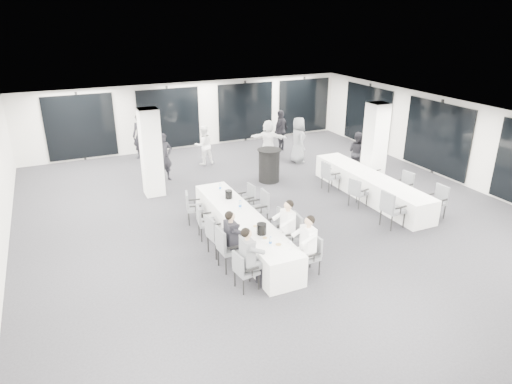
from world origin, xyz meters
TOP-DOWN VIEW (x-y plane):
  - room at (0.89, 1.11)m, footprint 14.04×16.04m
  - column_left at (-2.80, 3.20)m, footprint 0.60×0.60m
  - column_right at (4.20, 1.00)m, footprint 0.60×0.60m
  - banquet_table_main at (-1.48, -1.05)m, footprint 0.90×5.00m
  - banquet_table_side at (3.38, 0.05)m, footprint 0.90×5.00m
  - cocktail_table at (1.12, 2.73)m, footprint 0.83×0.83m
  - chair_main_left_near at (-2.31, -3.03)m, footprint 0.50×0.54m
  - chair_main_left_second at (-2.32, -2.11)m, footprint 0.55×0.61m
  - chair_main_left_mid at (-2.32, -1.39)m, footprint 0.57×0.62m
  - chair_main_left_fourth at (-2.31, -0.43)m, footprint 0.52×0.56m
  - chair_main_left_far at (-2.31, 0.61)m, footprint 0.55×0.58m
  - chair_main_right_near at (-0.65, -3.05)m, footprint 0.47×0.52m
  - chair_main_right_second at (-0.64, -2.11)m, footprint 0.57×0.62m
  - chair_main_right_mid at (-0.65, -1.45)m, footprint 0.54×0.57m
  - chair_main_right_fourth at (-0.64, -0.32)m, footprint 0.51×0.57m
  - chair_main_right_far at (-0.65, 0.53)m, footprint 0.49×0.53m
  - chair_side_left_near at (2.54, -1.93)m, footprint 0.55×0.61m
  - chair_side_left_mid at (2.55, -0.38)m, footprint 0.55×0.57m
  - chair_side_left_far at (2.54, 1.14)m, footprint 0.50×0.56m
  - chair_side_right_near at (4.21, -1.95)m, footprint 0.49×0.55m
  - chair_side_right_mid at (4.21, -0.58)m, footprint 0.52×0.56m
  - chair_side_right_far at (4.21, 0.95)m, footprint 0.50×0.55m
  - seated_guest_a at (-2.15, -3.02)m, footprint 0.50×0.38m
  - seated_guest_b at (-2.15, -2.10)m, footprint 0.50×0.38m
  - seated_guest_c at (-0.81, -3.05)m, footprint 0.50×0.38m
  - seated_guest_d at (-0.81, -2.10)m, footprint 0.50×0.38m
  - standing_guest_a at (-2.15, 4.29)m, footprint 0.86×0.78m
  - standing_guest_b at (-0.32, 5.47)m, footprint 0.86×0.55m
  - standing_guest_d at (3.20, 5.85)m, footprint 1.33×1.20m
  - standing_guest_e at (3.09, 4.18)m, footprint 0.73×1.05m
  - standing_guest_f at (2.25, 5.10)m, footprint 1.73×1.38m
  - standing_guest_g at (-2.37, 7.20)m, footprint 0.96×0.92m
  - standing_guest_h at (4.47, 2.25)m, footprint 0.65×0.91m
  - ice_bucket_near at (-1.48, -2.18)m, footprint 0.23×0.23m
  - ice_bucket_far at (-1.38, 0.16)m, footprint 0.20×0.20m
  - water_bottle_a at (-1.54, -2.76)m, footprint 0.07×0.07m
  - water_bottle_b at (-1.38, -0.66)m, footprint 0.07×0.07m
  - water_bottle_c at (-1.39, 0.81)m, footprint 0.06×0.06m
  - plate_a at (-1.51, -2.41)m, footprint 0.19×0.19m
  - plate_b at (-1.37, -2.82)m, footprint 0.22×0.22m
  - plate_c at (-1.45, -1.78)m, footprint 0.19×0.19m
  - wine_glass at (-1.23, -3.11)m, footprint 0.08×0.08m

SIDE VIEW (x-z plane):
  - banquet_table_main at x=-1.48m, z-range 0.00..0.75m
  - banquet_table_side at x=3.38m, z-range 0.00..0.75m
  - chair_main_left_near at x=-2.31m, z-range 0.06..0.95m
  - chair_main_right_far at x=-0.65m, z-range 0.06..0.95m
  - chair_side_left_mid at x=2.55m, z-range 0.06..0.96m
  - chair_main_right_near at x=-0.65m, z-range 0.06..0.96m
  - chair_main_right_mid at x=-0.65m, z-range 0.06..0.97m
  - chair_main_left_far at x=-2.31m, z-range 0.06..0.97m
  - chair_main_left_fourth at x=-2.31m, z-range 0.06..0.98m
  - chair_side_right_far at x=4.21m, z-range 0.06..0.98m
  - chair_side_right_mid at x=4.21m, z-range 0.06..0.98m
  - chair_side_right_near at x=4.21m, z-range 0.07..1.02m
  - chair_side_left_far at x=2.54m, z-range 0.07..1.04m
  - chair_main_right_fourth at x=-0.64m, z-range 0.07..1.07m
  - chair_main_left_mid at x=-2.32m, z-range 0.07..1.09m
  - cocktail_table at x=1.12m, z-range 0.01..1.16m
  - chair_main_right_second at x=-0.64m, z-range 0.07..1.11m
  - chair_main_left_second at x=-2.32m, z-range 0.07..1.12m
  - chair_side_left_near at x=2.54m, z-range 0.07..1.12m
  - plate_c at x=-1.45m, z-range 0.75..0.78m
  - plate_a at x=-1.51m, z-range 0.75..0.78m
  - plate_b at x=-1.37m, z-range 0.75..0.78m
  - seated_guest_a at x=-2.15m, z-range 0.09..1.53m
  - seated_guest_b at x=-2.15m, z-range 0.09..1.53m
  - seated_guest_c at x=-0.81m, z-range 0.09..1.53m
  - seated_guest_d at x=-0.81m, z-range 0.09..1.53m
  - water_bottle_c at x=-1.39m, z-range 0.75..0.95m
  - water_bottle_a at x=-1.54m, z-range 0.75..0.96m
  - standing_guest_h at x=4.47m, z-range 0.00..1.72m
  - standing_guest_b at x=-0.32m, z-range 0.00..1.72m
  - ice_bucket_far at x=-1.38m, z-range 0.75..0.98m
  - water_bottle_b at x=-1.38m, z-range 0.75..0.98m
  - ice_bucket_near at x=-1.48m, z-range 0.75..1.01m
  - standing_guest_f at x=2.25m, z-range 0.00..1.78m
  - wine_glass at x=-1.23m, z-range 0.81..1.02m
  - standing_guest_a at x=-2.15m, z-range 0.00..1.93m
  - standing_guest_d at x=3.20m, z-range 0.00..1.98m
  - standing_guest_e at x=3.09m, z-range 0.00..2.02m
  - standing_guest_g at x=-2.37m, z-range 0.00..2.07m
  - room at x=0.89m, z-range -0.03..2.81m
  - column_left at x=-2.80m, z-range 0.00..2.80m
  - column_right at x=4.20m, z-range 0.00..2.80m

